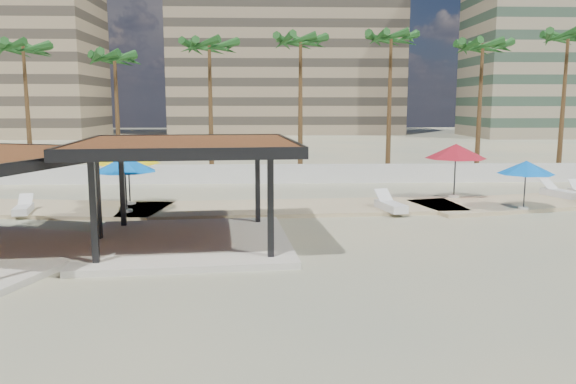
# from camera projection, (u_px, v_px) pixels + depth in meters

# --- Properties ---
(ground) EXTENTS (200.00, 200.00, 0.00)m
(ground) POSITION_uv_depth(u_px,v_px,m) (245.00, 247.00, 19.71)
(ground) COLOR tan
(ground) RESTS_ON ground
(promenade) EXTENTS (44.45, 7.97, 0.24)m
(promenade) POSITION_uv_depth(u_px,v_px,m) (293.00, 206.00, 27.34)
(promenade) COLOR #C6B284
(promenade) RESTS_ON ground
(boundary_wall) EXTENTS (56.00, 0.30, 1.20)m
(boundary_wall) POSITION_uv_depth(u_px,v_px,m) (255.00, 174.00, 35.41)
(boundary_wall) COLOR silver
(boundary_wall) RESTS_ON ground
(building_mid) EXTENTS (38.00, 16.00, 30.40)m
(building_mid) POSITION_uv_depth(u_px,v_px,m) (286.00, 48.00, 94.63)
(building_mid) COLOR #847259
(building_mid) RESTS_ON ground
(pavilion_central) EXTENTS (8.03, 8.03, 3.74)m
(pavilion_central) POSITION_uv_depth(u_px,v_px,m) (188.00, 183.00, 19.69)
(pavilion_central) COLOR beige
(pavilion_central) RESTS_ON ground
(umbrella_b) EXTENTS (3.45, 3.45, 2.69)m
(umbrella_b) POSITION_uv_depth(u_px,v_px,m) (128.00, 156.00, 26.86)
(umbrella_b) COLOR beige
(umbrella_b) RESTS_ON promenade
(umbrella_c) EXTENTS (3.75, 3.75, 2.78)m
(umbrella_c) POSITION_uv_depth(u_px,v_px,m) (456.00, 151.00, 28.77)
(umbrella_c) COLOR beige
(umbrella_c) RESTS_ON promenade
(umbrella_d) EXTENTS (3.25, 3.25, 2.24)m
(umbrella_d) POSITION_uv_depth(u_px,v_px,m) (526.00, 168.00, 25.56)
(umbrella_d) COLOR beige
(umbrella_d) RESTS_ON promenade
(umbrella_f) EXTENTS (3.25, 3.25, 2.51)m
(umbrella_f) POSITION_uv_depth(u_px,v_px,m) (125.00, 164.00, 24.87)
(umbrella_f) COLOR beige
(umbrella_f) RESTS_ON promenade
(lounger_a) EXTENTS (1.01, 1.99, 0.72)m
(lounger_a) POSITION_uv_depth(u_px,v_px,m) (23.00, 209.00, 25.05)
(lounger_a) COLOR silver
(lounger_a) RESTS_ON promenade
(lounger_b) EXTENTS (1.21, 2.30, 0.83)m
(lounger_b) POSITION_uv_depth(u_px,v_px,m) (390.00, 206.00, 25.65)
(lounger_b) COLOR silver
(lounger_b) RESTS_ON promenade
(lounger_c) EXTENTS (1.43, 2.30, 0.83)m
(lounger_c) POSITION_uv_depth(u_px,v_px,m) (559.00, 193.00, 29.36)
(lounger_c) COLOR silver
(lounger_c) RESTS_ON promenade
(palm_b) EXTENTS (3.00, 3.00, 9.37)m
(palm_b) POSITION_uv_depth(u_px,v_px,m) (23.00, 54.00, 36.34)
(palm_b) COLOR brown
(palm_b) RESTS_ON ground
(palm_c) EXTENTS (3.00, 3.00, 8.72)m
(palm_c) POSITION_uv_depth(u_px,v_px,m) (115.00, 63.00, 36.06)
(palm_c) COLOR brown
(palm_c) RESTS_ON ground
(palm_d) EXTENTS (3.00, 3.00, 9.57)m
(palm_d) POSITION_uv_depth(u_px,v_px,m) (209.00, 51.00, 36.95)
(palm_d) COLOR brown
(palm_d) RESTS_ON ground
(palm_e) EXTENTS (3.00, 3.00, 9.88)m
(palm_e) POSITION_uv_depth(u_px,v_px,m) (301.00, 47.00, 36.63)
(palm_e) COLOR brown
(palm_e) RESTS_ON ground
(palm_f) EXTENTS (3.00, 3.00, 10.13)m
(palm_f) POSITION_uv_depth(u_px,v_px,m) (391.00, 44.00, 37.01)
(palm_f) COLOR brown
(palm_f) RESTS_ON ground
(palm_g) EXTENTS (3.00, 3.00, 9.56)m
(palm_g) POSITION_uv_depth(u_px,v_px,m) (483.00, 52.00, 36.91)
(palm_g) COLOR brown
(palm_g) RESTS_ON ground
(palm_h) EXTENTS (3.00, 3.00, 10.27)m
(palm_h) POSITION_uv_depth(u_px,v_px,m) (568.00, 43.00, 37.62)
(palm_h) COLOR brown
(palm_h) RESTS_ON ground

